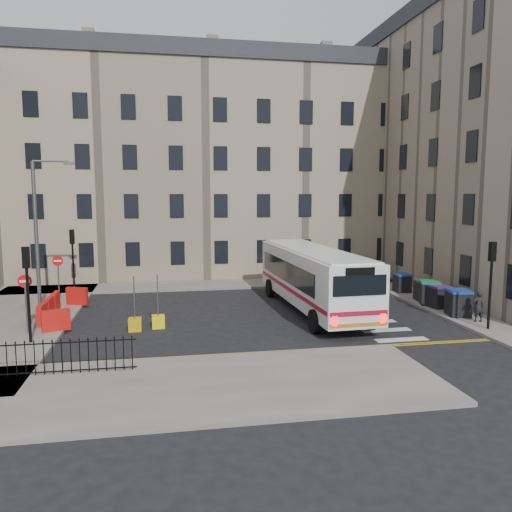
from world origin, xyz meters
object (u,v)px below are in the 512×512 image
object	(u,v)px
wheelie_bin_c	(429,292)
wheelie_bin_d	(424,290)
pedestrian	(478,306)
bollard_yellow	(158,322)
bus	(313,276)
wheelie_bin_b	(438,296)
bollard_chevron	(135,324)
wheelie_bin_e	(402,283)
streetlamp	(36,234)
wheelie_bin_a	(458,303)

from	to	relation	value
wheelie_bin_c	wheelie_bin_d	distance (m)	1.00
pedestrian	bollard_yellow	size ratio (longest dim) A/B	2.58
bollard_yellow	bus	bearing A→B (deg)	14.46
wheelie_bin_c	bollard_yellow	size ratio (longest dim) A/B	2.53
wheelie_bin_b	bollard_chevron	xyz separation A→B (m)	(-16.40, -1.41, -0.48)
wheelie_bin_d	pedestrian	size ratio (longest dim) A/B	0.79
wheelie_bin_c	wheelie_bin_e	world-z (taller)	wheelie_bin_c
wheelie_bin_b	bollard_yellow	bearing A→B (deg)	175.48
streetlamp	bus	distance (m)	15.03
bollard_yellow	bollard_chevron	bearing A→B (deg)	-162.04
bus	wheelie_bin_e	bearing A→B (deg)	23.80
wheelie_bin_d	bollard_yellow	size ratio (longest dim) A/B	2.03
pedestrian	wheelie_bin_b	bearing A→B (deg)	-84.31
streetlamp	wheelie_bin_a	xyz separation A→B (m)	(21.65, -4.93, -3.50)
bollard_yellow	wheelie_bin_a	bearing A→B (deg)	-3.39
wheelie_bin_a	streetlamp	bearing A→B (deg)	177.69
streetlamp	wheelie_bin_b	distance (m)	22.14
pedestrian	wheelie_bin_d	bearing A→B (deg)	-87.53
bus	wheelie_bin_d	xyz separation A→B (m)	(7.08, 0.72, -1.18)
wheelie_bin_a	wheelie_bin_c	distance (m)	2.81
bollard_yellow	pedestrian	bearing A→B (deg)	-8.18
wheelie_bin_a	pedestrian	size ratio (longest dim) A/B	0.91
wheelie_bin_b	bollard_chevron	bearing A→B (deg)	176.43
wheelie_bin_a	bus	bearing A→B (deg)	166.62
wheelie_bin_d	streetlamp	bearing A→B (deg)	-175.36
wheelie_bin_c	wheelie_bin_d	bearing A→B (deg)	98.57
wheelie_bin_b	wheelie_bin_c	bearing A→B (deg)	84.65
wheelie_bin_b	bollard_chevron	distance (m)	16.47
wheelie_bin_c	pedestrian	xyz separation A→B (m)	(0.30, -4.14, 0.09)
bus	bollard_chevron	world-z (taller)	bus
streetlamp	wheelie_bin_d	distance (m)	22.12
streetlamp	wheelie_bin_d	xyz separation A→B (m)	(21.80, -1.14, -3.57)
wheelie_bin_a	wheelie_bin_c	world-z (taller)	wheelie_bin_a
streetlamp	pedestrian	xyz separation A→B (m)	(21.90, -6.26, -3.41)
wheelie_bin_d	bollard_yellow	world-z (taller)	wheelie_bin_d
wheelie_bin_a	pedestrian	xyz separation A→B (m)	(0.25, -1.33, 0.09)
wheelie_bin_e	streetlamp	bearing A→B (deg)	-172.58
wheelie_bin_b	bollard_yellow	xyz separation A→B (m)	(-15.32, -1.06, -0.48)
wheelie_bin_a	bollard_yellow	size ratio (longest dim) A/B	2.34
wheelie_bin_d	bollard_chevron	bearing A→B (deg)	-161.32
wheelie_bin_a	bollard_chevron	distance (m)	16.42
pedestrian	bollard_chevron	distance (m)	16.77
streetlamp	wheelie_bin_e	xyz separation A→B (m)	(21.76, 1.59, -3.59)
wheelie_bin_a	bollard_yellow	bearing A→B (deg)	-172.88
streetlamp	bollard_chevron	bearing A→B (deg)	-39.78
streetlamp	bollard_chevron	world-z (taller)	streetlamp
wheelie_bin_e	pedestrian	bearing A→B (deg)	-85.74
bus	wheelie_bin_a	size ratio (longest dim) A/B	8.88
streetlamp	wheelie_bin_e	distance (m)	22.12
streetlamp	bollard_yellow	distance (m)	8.51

